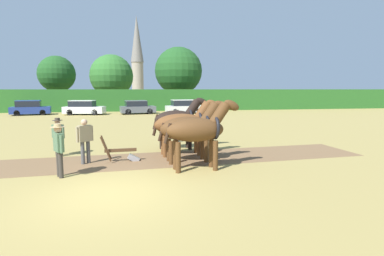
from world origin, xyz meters
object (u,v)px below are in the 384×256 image
(draft_horse_trail_right, at_px, (178,119))
(parked_car_center, at_px, (185,107))
(tree_left, at_px, (57,74))
(church_spire, at_px, (137,56))
(draft_horse_lead_left, at_px, (199,130))
(parked_car_center_left, at_px, (137,107))
(farmer_at_plow, at_px, (85,138))
(plow, at_px, (124,154))
(farmer_beside_team, at_px, (177,123))
(farmer_onlooker_right, at_px, (58,134))
(draft_horse_lead_right, at_px, (190,128))
(parked_car_far_left, at_px, (30,108))
(farmer_onlooker_left, at_px, (59,146))
(tree_center_left, at_px, (112,76))
(draft_horse_trail_left, at_px, (184,124))
(tree_center, at_px, (179,71))
(parked_car_left, at_px, (84,108))

(draft_horse_trail_right, relative_size, parked_car_center, 0.58)
(tree_left, xyz_separation_m, church_spire, (10.88, 36.85, 6.57))
(draft_horse_lead_left, xyz_separation_m, parked_car_center_left, (-2.36, 24.46, -0.67))
(farmer_at_plow, relative_size, parked_car_center_left, 0.41)
(plow, height_order, farmer_beside_team, farmer_beside_team)
(plow, distance_m, farmer_onlooker_right, 3.13)
(draft_horse_lead_right, distance_m, draft_horse_trail_right, 2.46)
(tree_left, xyz_separation_m, farmer_beside_team, (13.42, -29.43, -3.88))
(tree_left, bearing_deg, draft_horse_lead_right, -68.42)
(draft_horse_lead_left, xyz_separation_m, parked_car_far_left, (-13.82, 24.94, -0.65))
(plow, relative_size, farmer_beside_team, 0.87)
(farmer_onlooker_right, bearing_deg, parked_car_far_left, 50.02)
(plow, relative_size, farmer_onlooker_left, 0.86)
(tree_center_left, bearing_deg, church_spire, 84.37)
(draft_horse_lead_left, xyz_separation_m, farmer_onlooker_right, (-5.38, 3.06, -0.47))
(parked_car_far_left, xyz_separation_m, parked_car_center_left, (11.46, -0.48, -0.02))
(draft_horse_trail_left, height_order, plow, draft_horse_trail_left)
(parked_car_far_left, bearing_deg, farmer_onlooker_right, -79.85)
(tree_center, relative_size, parked_car_left, 2.01)
(draft_horse_lead_left, xyz_separation_m, plow, (-2.65, 1.66, -1.09))
(farmer_at_plow, bearing_deg, draft_horse_lead_left, 31.08)
(draft_horse_trail_left, height_order, farmer_onlooker_right, draft_horse_trail_left)
(draft_horse_trail_right, relative_size, farmer_onlooker_right, 1.65)
(draft_horse_lead_right, xyz_separation_m, farmer_onlooker_left, (-4.45, -1.38, -0.30))
(tree_left, distance_m, plow, 35.48)
(draft_horse_trail_left, distance_m, parked_car_left, 23.31)
(parked_car_far_left, height_order, parked_car_center_left, parked_car_far_left)
(tree_center_left, bearing_deg, parked_car_center_left, -72.25)
(parked_car_left, bearing_deg, draft_horse_trail_left, -61.77)
(tree_center_left, xyz_separation_m, tree_center, (9.84, -1.31, 0.77))
(tree_left, distance_m, parked_car_center, 20.28)
(tree_center, bearing_deg, draft_horse_lead_left, -96.04)
(tree_center, height_order, farmer_at_plow, tree_center)
(draft_horse_trail_right, height_order, parked_car_left, draft_horse_trail_right)
(parked_car_center, bearing_deg, parked_car_center_left, 170.25)
(draft_horse_trail_left, xyz_separation_m, parked_car_center_left, (-2.18, 22.01, -0.60))
(parked_car_center_left, bearing_deg, tree_left, 125.80)
(draft_horse_trail_left, height_order, farmer_beside_team, draft_horse_trail_left)
(tree_center, height_order, parked_car_left, tree_center)
(church_spire, bearing_deg, tree_center_left, -95.63)
(parked_car_left, bearing_deg, draft_horse_lead_left, -63.26)
(draft_horse_trail_left, distance_m, parked_car_far_left, 26.31)
(church_spire, distance_m, draft_horse_lead_left, 72.73)
(draft_horse_lead_left, xyz_separation_m, farmer_onlooker_left, (-4.54, -0.15, -0.39))
(tree_center_left, xyz_separation_m, draft_horse_lead_left, (6.14, -36.27, -3.30))
(farmer_onlooker_right, bearing_deg, draft_horse_trail_left, -67.68)
(tree_center, height_order, church_spire, church_spire)
(draft_horse_trail_left, bearing_deg, tree_left, 108.07)
(draft_horse_lead_left, height_order, parked_car_center, draft_horse_lead_left)
(tree_center_left, bearing_deg, draft_horse_lead_left, -80.39)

